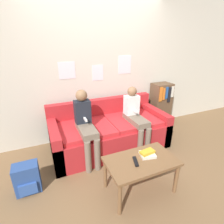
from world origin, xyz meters
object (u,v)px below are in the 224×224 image
Objects in this scene: person_left at (86,124)px; backpack at (27,179)px; tv_remote at (136,161)px; couch at (109,132)px; bookshelf at (160,105)px; coffee_table at (141,164)px; person_right at (136,116)px.

person_left is 1.03m from backpack.
tv_remote is at bearing -68.53° from person_left.
couch is 2.09× the size of bookshelf.
bookshelf reaches higher than tv_remote.
couch is 1.42m from bookshelf.
couch is 1.45m from backpack.
couch is at bearing 102.34° from tv_remote.
person_left reaches higher than tv_remote.
bookshelf is at bearing 46.08° from coffee_table.
coffee_table is at bearing -91.55° from couch.
coffee_table is at bearing -22.36° from backpack.
bookshelf is at bearing 30.52° from person_right.
couch reaches higher than coffee_table.
coffee_table is (-0.03, -1.09, 0.12)m from couch.
person_right is 1.13× the size of bookshelf.
coffee_table is 1.01m from person_left.
person_left is (-0.44, 0.89, 0.23)m from coffee_table.
couch is 0.56m from person_right.
tv_remote is (0.35, -0.89, -0.16)m from person_left.
couch is at bearing -165.52° from bookshelf.
person_left is at bearing 129.79° from tv_remote.
person_left reaches higher than backpack.
tv_remote is at bearing -95.99° from couch.
person_left is 6.43× the size of tv_remote.
person_right is at bearing 78.19° from tv_remote.
person_left is at bearing 179.42° from person_right.
bookshelf is (1.39, 1.45, 0.08)m from coffee_table.
backpack is at bearing 157.64° from coffee_table.
tv_remote is (-0.51, -0.88, -0.14)m from person_right.
coffee_table is 1.43m from backpack.
person_right reaches higher than backpack.
backpack is at bearing 174.27° from tv_remote.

